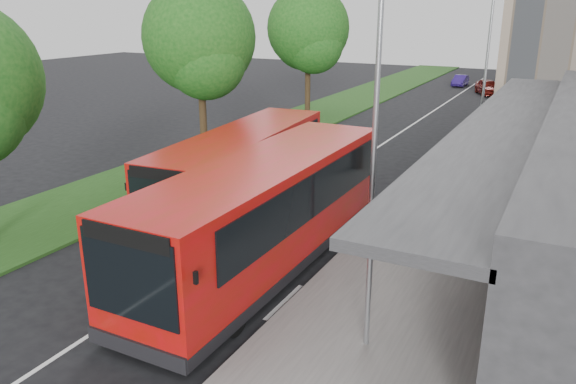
% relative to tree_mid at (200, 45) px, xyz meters
% --- Properties ---
extents(ground, '(120.00, 120.00, 0.00)m').
position_rel_tree_mid_xyz_m(ground, '(7.01, -9.05, -5.54)').
color(ground, black).
rests_on(ground, ground).
extents(pavement, '(5.00, 80.00, 0.15)m').
position_rel_tree_mid_xyz_m(pavement, '(13.01, 10.95, -5.47)').
color(pavement, slate).
rests_on(pavement, ground).
extents(grass_verge, '(5.00, 80.00, 0.10)m').
position_rel_tree_mid_xyz_m(grass_verge, '(0.01, 10.95, -5.49)').
color(grass_verge, '#1B3E14').
rests_on(grass_verge, ground).
extents(lane_centre_line, '(0.12, 70.00, 0.01)m').
position_rel_tree_mid_xyz_m(lane_centre_line, '(7.01, 5.95, -5.54)').
color(lane_centre_line, silver).
rests_on(lane_centre_line, ground).
extents(kerb_dashes, '(0.12, 56.00, 0.01)m').
position_rel_tree_mid_xyz_m(kerb_dashes, '(10.31, 9.95, -5.54)').
color(kerb_dashes, silver).
rests_on(kerb_dashes, ground).
extents(tree_mid, '(5.34, 5.34, 8.58)m').
position_rel_tree_mid_xyz_m(tree_mid, '(0.00, 0.00, 0.00)').
color(tree_mid, '#2F1F13').
rests_on(tree_mid, ground).
extents(tree_far, '(5.38, 5.38, 8.64)m').
position_rel_tree_mid_xyz_m(tree_far, '(-0.00, 12.00, 0.04)').
color(tree_far, '#2F1F13').
rests_on(tree_far, ground).
extents(lamp_post_near, '(1.44, 0.28, 8.00)m').
position_rel_tree_mid_xyz_m(lamp_post_near, '(11.13, -7.05, -0.82)').
color(lamp_post_near, '#979A9F').
rests_on(lamp_post_near, pavement).
extents(lamp_post_far, '(1.44, 0.28, 8.00)m').
position_rel_tree_mid_xyz_m(lamp_post_far, '(11.13, 12.95, -0.82)').
color(lamp_post_far, '#979A9F').
rests_on(lamp_post_far, pavement).
extents(bus_main, '(3.06, 11.30, 3.20)m').
position_rel_tree_mid_xyz_m(bus_main, '(8.84, -9.31, -3.90)').
color(bus_main, '#BD0A10').
rests_on(bus_main, ground).
extents(bus_second, '(3.52, 10.57, 2.94)m').
position_rel_tree_mid_xyz_m(bus_second, '(5.62, -5.44, -4.03)').
color(bus_second, '#BD0A10').
rests_on(bus_second, ground).
extents(litter_bin, '(0.59, 0.59, 1.00)m').
position_rel_tree_mid_xyz_m(litter_bin, '(12.80, 1.30, -4.89)').
color(litter_bin, '#352015').
rests_on(litter_bin, pavement).
extents(bollard, '(0.22, 0.22, 1.07)m').
position_rel_tree_mid_xyz_m(bollard, '(12.35, 10.31, -4.86)').
color(bollard, yellow).
rests_on(bollard, pavement).
extents(car_near, '(2.95, 4.19, 1.32)m').
position_rel_tree_mid_xyz_m(car_near, '(9.22, 28.91, -4.88)').
color(car_near, '#63120E').
rests_on(car_near, ground).
extents(car_far, '(1.13, 3.14, 1.03)m').
position_rel_tree_mid_xyz_m(car_far, '(5.97, 33.65, -5.03)').
color(car_far, navy).
rests_on(car_far, ground).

